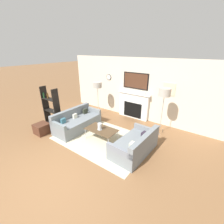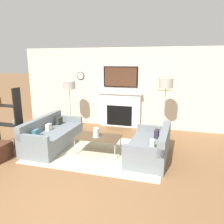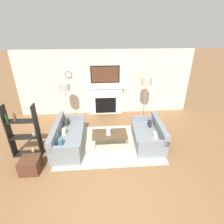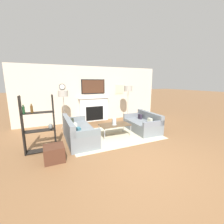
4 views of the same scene
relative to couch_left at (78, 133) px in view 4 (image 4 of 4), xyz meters
The scene contains 11 objects.
ground_plane 2.46m from the couch_left, 57.55° to the right, with size 60.00×60.00×0.00m, color brown.
fireplace_wall 2.89m from the couch_left, 61.27° to the left, with size 7.23×0.28×2.70m.
area_rug 1.34m from the couch_left, ahead, with size 3.24×2.22×0.01m.
couch_left is the anchor object (origin of this frame).
couch_right 2.63m from the couch_left, ahead, with size 0.96×1.66×0.75m.
coffee_table 1.34m from the couch_left, ahead, with size 1.10×0.64×0.43m.
hurricane_candle 1.32m from the couch_left, ahead, with size 0.17×0.17×0.23m.
floor_lamp_left 1.99m from the couch_left, 98.09° to the left, with size 0.40×0.40×1.63m.
floor_lamp_right 3.52m from the couch_left, 29.10° to the left, with size 0.41×0.41×1.79m.
shelf_unit 1.26m from the couch_left, 163.74° to the right, with size 0.83×0.28×1.61m.
ottoman 1.33m from the couch_left, 128.51° to the right, with size 0.49×0.49×0.39m.
Camera 4 is at (-2.26, -2.76, 1.97)m, focal length 24.00 mm.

